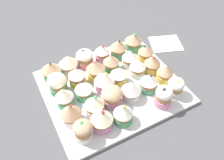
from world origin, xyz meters
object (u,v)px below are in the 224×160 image
(cupcake_11, at_px, (65,98))
(cupcake_22, at_px, (146,53))
(cupcake_26, at_px, (102,52))
(cupcake_10, at_px, (165,73))
(cupcake_13, at_px, (105,82))
(cupcake_19, at_px, (96,69))
(napkin, at_px, (166,43))
(cupcake_0, at_px, (83,130))
(cupcake_5, at_px, (71,113))
(cupcake_14, at_px, (119,75))
(cupcake_4, at_px, (176,87))
(cupcake_16, at_px, (153,64))
(cupcake_25, at_px, (85,58))
(cupcake_7, at_px, (112,96))
(cupcake_17, at_px, (57,83))
(cupcake_28, at_px, (133,41))
(cupcake_15, at_px, (138,67))
(cupcake_20, at_px, (111,62))
(cupcake_24, at_px, (68,63))
(cupcake_18, at_px, (77,76))
(cupcake_1, at_px, (102,120))
(cupcake_21, at_px, (129,58))
(cupcake_6, at_px, (95,105))
(cupcake_27, at_px, (118,48))
(cupcake_9, at_px, (149,82))
(cupcake_3, at_px, (164,96))
(cupcake_23, at_px, (51,70))
(cupcake_8, at_px, (131,90))
(cupcake_2, at_px, (123,114))

(cupcake_11, bearing_deg, cupcake_22, 11.04)
(cupcake_26, bearing_deg, cupcake_10, -54.05)
(cupcake_13, bearing_deg, cupcake_11, -179.92)
(cupcake_19, height_order, napkin, cupcake_19)
(cupcake_0, bearing_deg, cupcake_5, 98.35)
(cupcake_14, bearing_deg, cupcake_4, -44.07)
(cupcake_16, distance_m, cupcake_25, 0.24)
(cupcake_7, distance_m, cupcake_13, 0.06)
(cupcake_17, xyz_separation_m, cupcake_28, (0.33, 0.08, -0.00))
(cupcake_4, xyz_separation_m, cupcake_28, (0.00, 0.26, 0.00))
(cupcake_4, xyz_separation_m, cupcake_15, (-0.06, 0.13, 0.00))
(cupcake_13, height_order, cupcake_19, cupcake_13)
(cupcake_15, bearing_deg, cupcake_5, -164.96)
(cupcake_20, relative_size, cupcake_25, 1.00)
(cupcake_24, bearing_deg, cupcake_22, -15.54)
(cupcake_0, height_order, cupcake_18, cupcake_18)
(cupcake_1, bearing_deg, cupcake_21, 42.83)
(cupcake_15, distance_m, cupcake_28, 0.15)
(cupcake_0, xyz_separation_m, cupcake_24, (0.06, 0.27, 0.00))
(cupcake_7, distance_m, cupcake_28, 0.29)
(cupcake_13, distance_m, cupcake_16, 0.19)
(cupcake_6, bearing_deg, cupcake_11, 135.93)
(cupcake_24, distance_m, napkin, 0.41)
(cupcake_14, bearing_deg, cupcake_20, 85.11)
(cupcake_27, bearing_deg, cupcake_9, -87.89)
(cupcake_16, bearing_deg, cupcake_26, 133.35)
(cupcake_13, height_order, cupcake_24, cupcake_13)
(cupcake_18, bearing_deg, cupcake_3, -45.03)
(cupcake_9, relative_size, cupcake_18, 0.99)
(cupcake_9, height_order, cupcake_23, cupcake_9)
(cupcake_8, height_order, cupcake_26, cupcake_26)
(cupcake_21, bearing_deg, napkin, 13.72)
(cupcake_7, bearing_deg, cupcake_20, 63.11)
(cupcake_4, bearing_deg, cupcake_25, 127.60)
(cupcake_4, distance_m, cupcake_16, 0.12)
(cupcake_8, height_order, cupcake_28, cupcake_28)
(cupcake_2, distance_m, cupcake_9, 0.15)
(cupcake_8, relative_size, cupcake_9, 0.96)
(cupcake_0, bearing_deg, cupcake_10, 12.73)
(cupcake_3, bearing_deg, cupcake_7, 151.84)
(cupcake_2, bearing_deg, cupcake_24, 103.54)
(cupcake_13, xyz_separation_m, cupcake_16, (0.19, 0.00, -0.01))
(cupcake_24, relative_size, napkin, 0.56)
(cupcake_10, xyz_separation_m, cupcake_19, (-0.20, 0.12, 0.00))
(cupcake_5, relative_size, cupcake_11, 1.01)
(cupcake_16, distance_m, cupcake_23, 0.35)
(cupcake_5, height_order, cupcake_18, cupcake_5)
(cupcake_3, height_order, cupcake_5, same)
(cupcake_10, relative_size, cupcake_18, 0.99)
(cupcake_10, height_order, cupcake_22, cupcake_10)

